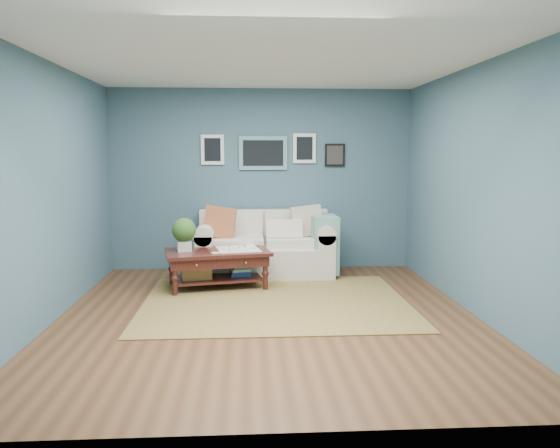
{
  "coord_description": "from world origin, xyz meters",
  "views": [
    {
      "loc": [
        -0.22,
        -5.73,
        1.76
      ],
      "look_at": [
        0.19,
        1.0,
        0.87
      ],
      "focal_mm": 35.0,
      "sensor_mm": 36.0,
      "label": 1
    }
  ],
  "objects": [
    {
      "name": "loveseat",
      "position": [
        0.12,
        2.03,
        0.42
      ],
      "size": [
        1.99,
        0.9,
        1.02
      ],
      "color": "beige",
      "rests_on": "ground"
    },
    {
      "name": "area_rug",
      "position": [
        0.11,
        0.52,
        0.01
      ],
      "size": [
        3.1,
        2.48,
        0.01
      ],
      "primitive_type": "cube",
      "color": "brown",
      "rests_on": "ground"
    },
    {
      "name": "coffee_table",
      "position": [
        -0.68,
        1.28,
        0.41
      ],
      "size": [
        1.45,
        1.01,
        0.93
      ],
      "rotation": [
        0.0,
        0.0,
        0.19
      ],
      "color": "black",
      "rests_on": "ground"
    },
    {
      "name": "room_shell",
      "position": [
        0.0,
        0.06,
        1.36
      ],
      "size": [
        5.0,
        5.02,
        2.7
      ],
      "color": "brown",
      "rests_on": "ground"
    }
  ]
}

